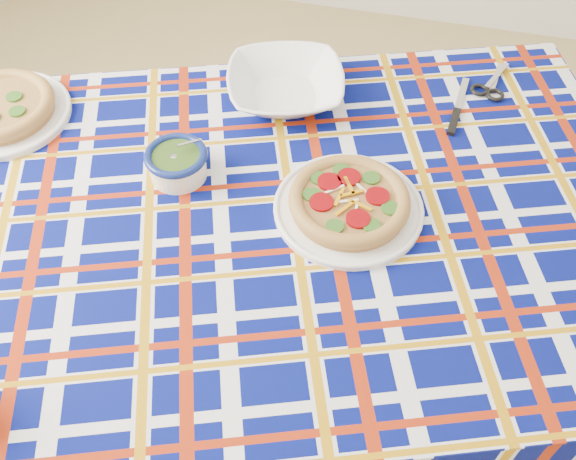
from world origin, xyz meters
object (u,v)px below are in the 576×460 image
(pesto_bowl, at_px, (177,162))
(serving_bowl, at_px, (285,86))
(dining_table, at_px, (258,241))
(main_focaccia_plate, at_px, (349,201))

(pesto_bowl, xyz_separation_m, serving_bowl, (0.16, 0.30, -0.01))
(dining_table, relative_size, pesto_bowl, 14.06)
(pesto_bowl, bearing_deg, dining_table, -21.30)
(main_focaccia_plate, distance_m, pesto_bowl, 0.36)
(main_focaccia_plate, bearing_deg, dining_table, -160.95)
(dining_table, bearing_deg, pesto_bowl, 138.65)
(dining_table, xyz_separation_m, main_focaccia_plate, (0.17, 0.06, 0.11))
(dining_table, distance_m, serving_bowl, 0.39)
(dining_table, xyz_separation_m, serving_bowl, (-0.03, 0.37, 0.11))
(dining_table, height_order, pesto_bowl, pesto_bowl)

